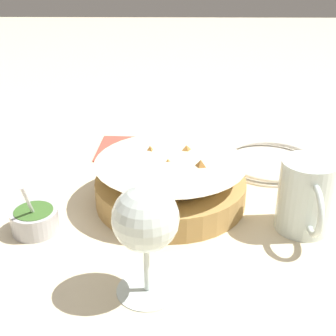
{
  "coord_description": "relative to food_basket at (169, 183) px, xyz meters",
  "views": [
    {
      "loc": [
        0.7,
        0.01,
        0.4
      ],
      "look_at": [
        0.02,
        -0.0,
        0.06
      ],
      "focal_mm": 50.0,
      "sensor_mm": 36.0,
      "label": 1
    }
  ],
  "objects": [
    {
      "name": "side_plate",
      "position": [
        -0.14,
        0.2,
        -0.03
      ],
      "size": [
        0.19,
        0.19,
        0.01
      ],
      "color": "silver",
      "rests_on": "ground_plane"
    },
    {
      "name": "napkin",
      "position": [
        -0.21,
        -0.11,
        -0.03
      ],
      "size": [
        0.13,
        0.08,
        0.01
      ],
      "color": "#DB4C3D",
      "rests_on": "ground_plane"
    },
    {
      "name": "sauce_cup",
      "position": [
        0.09,
        -0.2,
        -0.02
      ],
      "size": [
        0.07,
        0.07,
        0.09
      ],
      "color": "#B7B7BC",
      "rests_on": "ground_plane"
    },
    {
      "name": "ground_plane",
      "position": [
        -0.02,
        0.0,
        -0.03
      ],
      "size": [
        4.0,
        4.0,
        0.0
      ],
      "primitive_type": "plane",
      "color": "beige"
    },
    {
      "name": "wine_glass",
      "position": [
        0.22,
        -0.02,
        0.07
      ],
      "size": [
        0.08,
        0.08,
        0.15
      ],
      "color": "silver",
      "rests_on": "ground_plane"
    },
    {
      "name": "beer_mug",
      "position": [
        0.08,
        0.2,
        0.02
      ],
      "size": [
        0.12,
        0.08,
        0.11
      ],
      "color": "silver",
      "rests_on": "ground_plane"
    },
    {
      "name": "food_basket",
      "position": [
        0.0,
        0.0,
        0.0
      ],
      "size": [
        0.25,
        0.25,
        0.09
      ],
      "color": "#B2894C",
      "rests_on": "ground_plane"
    }
  ]
}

